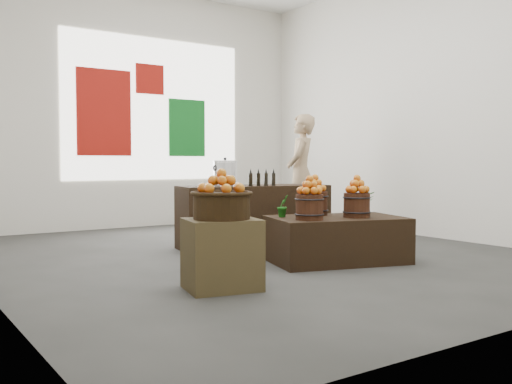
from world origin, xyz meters
TOP-DOWN VIEW (x-y plane):
  - ground at (0.00, 0.00)m, footprint 7.00×7.00m
  - back_wall at (0.00, 3.50)m, footprint 6.00×0.04m
  - back_opening at (0.30, 3.48)m, footprint 3.20×0.02m
  - deco_red_left at (-0.60, 3.47)m, footprint 0.90×0.04m
  - deco_green_right at (0.90, 3.47)m, footprint 0.70×0.04m
  - deco_red_upper at (0.20, 3.47)m, footprint 0.50×0.04m
  - crate at (-1.29, -1.41)m, footprint 0.70×0.62m
  - wicker_basket at (-1.29, -1.41)m, footprint 0.49×0.49m
  - apples_in_basket at (-1.29, -1.41)m, footprint 0.38×0.38m
  - display_table at (0.45, -0.95)m, footprint 1.62×1.25m
  - apple_bucket_front_left at (-0.00, -1.02)m, footprint 0.29×0.29m
  - apples_in_bucket_front_left at (-0.00, -1.02)m, footprint 0.21×0.21m
  - apple_bucket_front_right at (0.59, -1.11)m, footprint 0.29×0.29m
  - apples_in_bucket_front_right at (0.59, -1.11)m, footprint 0.21×0.21m
  - apple_bucket_rear at (0.38, -0.65)m, footprint 0.29×0.29m
  - apples_in_bucket_rear at (0.38, -0.65)m, footprint 0.21×0.21m
  - herb_garnish_right at (0.94, -0.86)m, footprint 0.29×0.27m
  - herb_garnish_left at (-0.05, -0.63)m, footprint 0.15×0.13m
  - counter at (0.32, 0.48)m, footprint 2.02×0.94m
  - stock_pot_left at (-0.07, 0.55)m, footprint 0.30×0.30m
  - oil_cruets at (0.29, 0.29)m, footprint 0.29×0.10m
  - shopper at (1.89, 1.48)m, footprint 0.80×0.78m

SIDE VIEW (x-z plane):
  - ground at x=0.00m, z-range 0.00..0.00m
  - display_table at x=0.45m, z-range 0.00..0.50m
  - crate at x=-1.29m, z-range 0.00..0.61m
  - counter at x=0.32m, z-range 0.00..0.80m
  - herb_garnish_left at x=-0.05m, z-range 0.50..0.74m
  - herb_garnish_right at x=0.94m, z-range 0.50..0.76m
  - apple_bucket_front_left at x=0.00m, z-range 0.50..0.76m
  - apple_bucket_front_right at x=0.59m, z-range 0.50..0.76m
  - apple_bucket_rear at x=0.38m, z-range 0.50..0.76m
  - wicker_basket at x=-1.29m, z-range 0.61..0.83m
  - apples_in_bucket_front_left at x=0.00m, z-range 0.76..0.95m
  - apples_in_bucket_front_right at x=0.59m, z-range 0.76..0.95m
  - apples_in_bucket_rear at x=0.38m, z-range 0.76..0.95m
  - oil_cruets at x=0.29m, z-range 0.80..1.02m
  - shopper at x=1.89m, z-range 0.00..1.85m
  - apples_in_basket at x=-1.29m, z-range 0.83..1.03m
  - stock_pot_left at x=-0.07m, z-range 0.80..1.10m
  - deco_green_right at x=0.90m, z-range 1.20..2.20m
  - deco_red_left at x=-0.60m, z-range 1.20..2.60m
  - back_wall at x=0.00m, z-range 0.00..4.00m
  - back_opening at x=0.30m, z-range 0.80..3.20m
  - deco_red_upper at x=0.20m, z-range 2.25..2.75m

